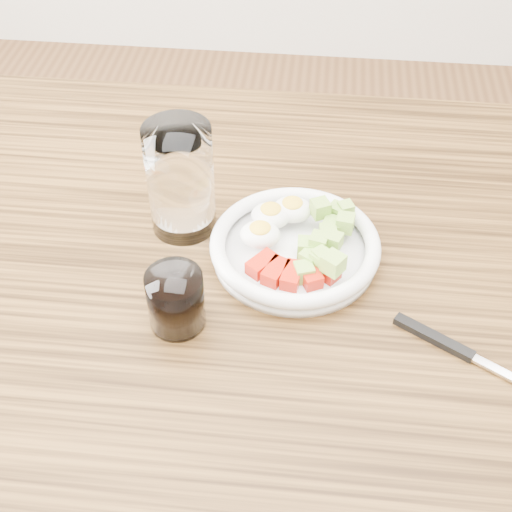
{
  "coord_description": "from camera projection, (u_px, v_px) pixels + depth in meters",
  "views": [
    {
      "loc": [
        0.06,
        -0.62,
        1.42
      ],
      "look_at": [
        -0.01,
        0.01,
        0.8
      ],
      "focal_mm": 50.0,
      "sensor_mm": 36.0,
      "label": 1
    }
  ],
  "objects": [
    {
      "name": "bowl",
      "position": [
        295.0,
        245.0,
        0.92
      ],
      "size": [
        0.22,
        0.22,
        0.06
      ],
      "color": "white",
      "rests_on": "dining_table"
    },
    {
      "name": "coffee_glass",
      "position": [
        176.0,
        300.0,
        0.83
      ],
      "size": [
        0.07,
        0.07,
        0.08
      ],
      "color": "white",
      "rests_on": "dining_table"
    },
    {
      "name": "fork",
      "position": [
        456.0,
        349.0,
        0.82
      ],
      "size": [
        0.19,
        0.12,
        0.01
      ],
      "color": "black",
      "rests_on": "dining_table"
    },
    {
      "name": "dining_table",
      "position": [
        262.0,
        330.0,
        0.97
      ],
      "size": [
        1.5,
        0.9,
        0.77
      ],
      "color": "brown",
      "rests_on": "ground"
    },
    {
      "name": "water_glass",
      "position": [
        180.0,
        180.0,
        0.92
      ],
      "size": [
        0.09,
        0.09,
        0.16
      ],
      "primitive_type": "cylinder",
      "color": "white",
      "rests_on": "dining_table"
    }
  ]
}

